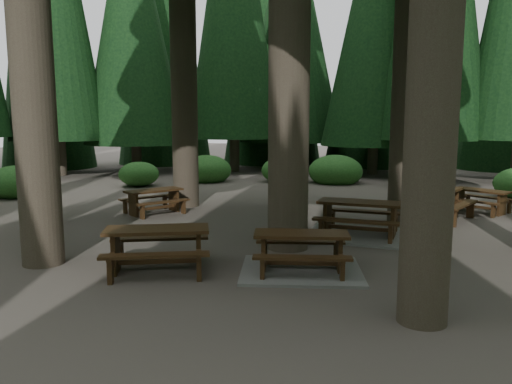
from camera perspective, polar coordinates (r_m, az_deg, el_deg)
The scene contains 8 objects.
ground at distance 10.81m, azimuth -0.71°, elevation -6.16°, with size 80.00×80.00×0.00m, color #524A42.
picnic_table_a at distance 8.99m, azimuth 5.19°, elevation -7.64°, with size 2.66×2.48×0.72m.
picnic_table_b at distance 14.69m, azimuth -11.58°, elevation -0.63°, with size 1.83×2.00×0.70m.
picnic_table_c at distance 11.87m, azimuth 11.75°, elevation -3.61°, with size 2.68×2.31×0.83m.
picnic_table_d at distance 15.97m, azimuth 24.26°, elevation -0.56°, with size 1.91×1.74×0.68m.
picnic_table_e at distance 9.10m, azimuth -11.22°, elevation -5.69°, with size 2.34×2.25×0.79m.
picnic_table_f at distance 14.42m, azimuth 20.16°, elevation -0.84°, with size 1.85×2.13×0.81m.
shrub_ring at distance 11.08m, azimuth 4.36°, elevation -3.71°, with size 23.86×24.64×1.49m.
Camera 1 is at (5.03, -9.19, 2.69)m, focal length 35.00 mm.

